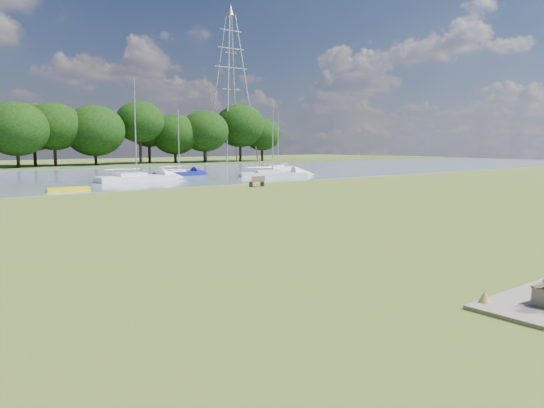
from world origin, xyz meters
TOP-DOWN VIEW (x-y plane):
  - ground at (0.00, 0.00)m, footprint 220.00×220.00m
  - river at (0.00, 42.00)m, footprint 220.00×40.00m
  - riverbank_bench at (15.10, 18.78)m, footprint 1.61×0.61m
  - kayak at (0.16, 24.22)m, footprint 3.36×0.85m
  - pylon at (47.01, 70.00)m, footprint 7.53×5.28m
  - sailboat_0 at (33.44, 38.53)m, footprint 6.93×4.44m
  - sailboat_2 at (16.76, 36.43)m, footprint 6.20×1.96m
  - sailboat_3 at (9.19, 31.48)m, footprint 8.28×2.52m
  - sailboat_6 at (24.55, 28.59)m, footprint 7.91×4.96m

SIDE VIEW (x-z plane):
  - ground at x=0.00m, z-range 0.00..0.00m
  - river at x=0.00m, z-range -0.05..0.05m
  - kayak at x=0.16m, z-range 0.05..0.38m
  - riverbank_bench at x=15.10m, z-range 0.00..0.97m
  - sailboat_6 at x=24.55m, z-range -3.68..4.66m
  - sailboat_0 at x=33.44m, z-range -3.58..4.59m
  - sailboat_2 at x=16.76m, z-range -3.36..4.38m
  - sailboat_3 at x=9.19m, z-range -4.62..5.76m
  - pylon at x=47.01m, z-range 4.14..34.80m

